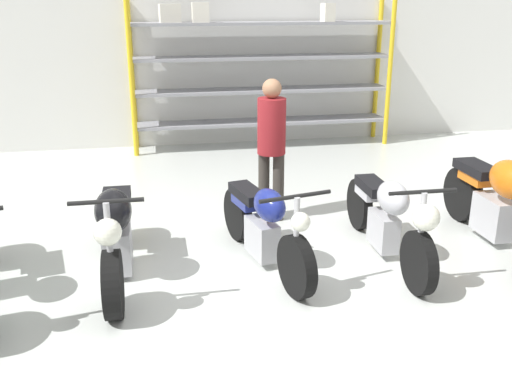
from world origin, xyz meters
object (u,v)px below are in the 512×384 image
shelving_rack (259,69)px  motorcycle_orange (501,201)px  motorcycle_blue (264,225)px  motorcycle_black (116,232)px  motorcycle_silver (388,216)px  person_browsing (271,139)px

shelving_rack → motorcycle_orange: bearing=-69.9°
motorcycle_blue → shelving_rack: bearing=156.9°
shelving_rack → motorcycle_black: (-2.22, -4.60, -0.90)m
motorcycle_blue → motorcycle_black: bearing=-103.3°
motorcycle_black → motorcycle_blue: bearing=89.8°
motorcycle_black → motorcycle_silver: 2.61m
person_browsing → motorcycle_black: bearing=-22.4°
motorcycle_black → motorcycle_orange: motorcycle_orange is taller
person_browsing → motorcycle_blue: bearing=17.8°
motorcycle_silver → motorcycle_orange: motorcycle_orange is taller
motorcycle_black → person_browsing: person_browsing is taller
motorcycle_orange → person_browsing: person_browsing is taller
motorcycle_silver → person_browsing: size_ratio=1.27×
motorcycle_silver → person_browsing: 1.63m
motorcycle_black → motorcycle_orange: (3.89, 0.02, 0.04)m
motorcycle_silver → person_browsing: bearing=-143.7°
motorcycle_silver → motorcycle_blue: bearing=-93.3°
motorcycle_silver → motorcycle_orange: size_ratio=1.03×
motorcycle_silver → person_browsing: (-0.90, 1.26, 0.52)m
shelving_rack → motorcycle_blue: shelving_rack is taller
shelving_rack → motorcycle_orange: size_ratio=2.19×
shelving_rack → motorcycle_black: 5.19m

